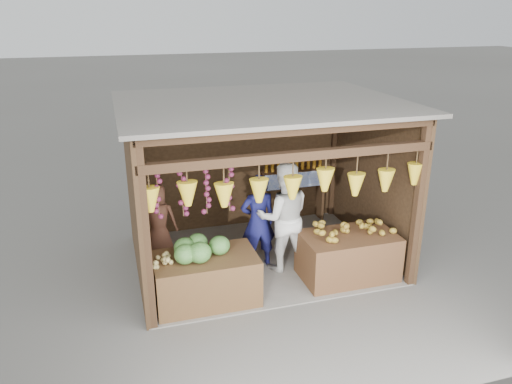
{
  "coord_description": "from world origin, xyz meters",
  "views": [
    {
      "loc": [
        -2.23,
        -7.18,
        3.99
      ],
      "look_at": [
        -0.11,
        -0.1,
        1.25
      ],
      "focal_mm": 35.0,
      "sensor_mm": 36.0,
      "label": 1
    }
  ],
  "objects_px": {
    "counter_left": "(206,279)",
    "man_standing": "(258,221)",
    "woman_standing": "(283,217)",
    "counter_right": "(348,256)",
    "vendor_seated": "(158,220)"
  },
  "relations": [
    {
      "from": "counter_left",
      "to": "counter_right",
      "type": "xyz_separation_m",
      "value": [
        2.24,
        0.03,
        0.01
      ]
    },
    {
      "from": "man_standing",
      "to": "woman_standing",
      "type": "bearing_deg",
      "value": 153.34
    },
    {
      "from": "man_standing",
      "to": "woman_standing",
      "type": "relative_size",
      "value": 0.88
    },
    {
      "from": "counter_right",
      "to": "man_standing",
      "type": "bearing_deg",
      "value": 147.84
    },
    {
      "from": "counter_right",
      "to": "vendor_seated",
      "type": "xyz_separation_m",
      "value": [
        -2.76,
        1.02,
        0.53
      ]
    },
    {
      "from": "counter_right",
      "to": "woman_standing",
      "type": "bearing_deg",
      "value": 145.77
    },
    {
      "from": "counter_right",
      "to": "man_standing",
      "type": "xyz_separation_m",
      "value": [
        -1.22,
        0.77,
        0.42
      ]
    },
    {
      "from": "man_standing",
      "to": "vendor_seated",
      "type": "xyz_separation_m",
      "value": [
        -1.54,
        0.25,
        0.1
      ]
    },
    {
      "from": "man_standing",
      "to": "vendor_seated",
      "type": "bearing_deg",
      "value": -9.11
    },
    {
      "from": "man_standing",
      "to": "woman_standing",
      "type": "distance_m",
      "value": 0.42
    },
    {
      "from": "counter_right",
      "to": "vendor_seated",
      "type": "height_order",
      "value": "vendor_seated"
    },
    {
      "from": "counter_left",
      "to": "man_standing",
      "type": "bearing_deg",
      "value": 38.14
    },
    {
      "from": "counter_right",
      "to": "woman_standing",
      "type": "xyz_separation_m",
      "value": [
        -0.86,
        0.59,
        0.53
      ]
    },
    {
      "from": "counter_right",
      "to": "counter_left",
      "type": "bearing_deg",
      "value": -179.15
    },
    {
      "from": "woman_standing",
      "to": "vendor_seated",
      "type": "distance_m",
      "value": 1.95
    }
  ]
}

